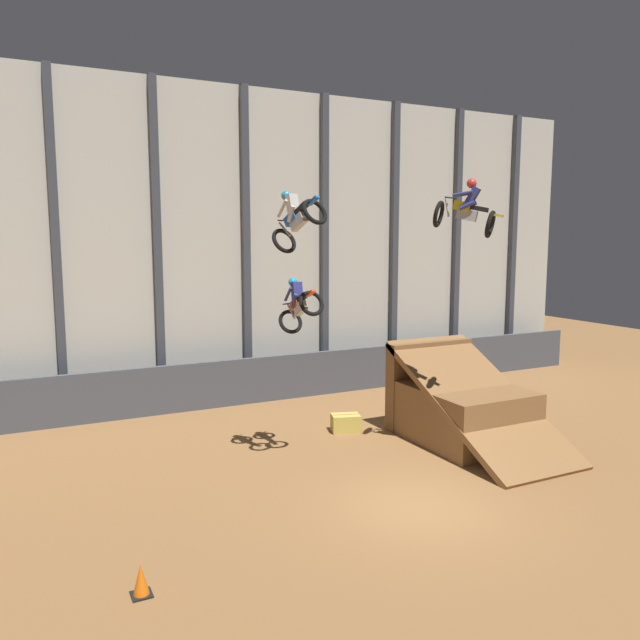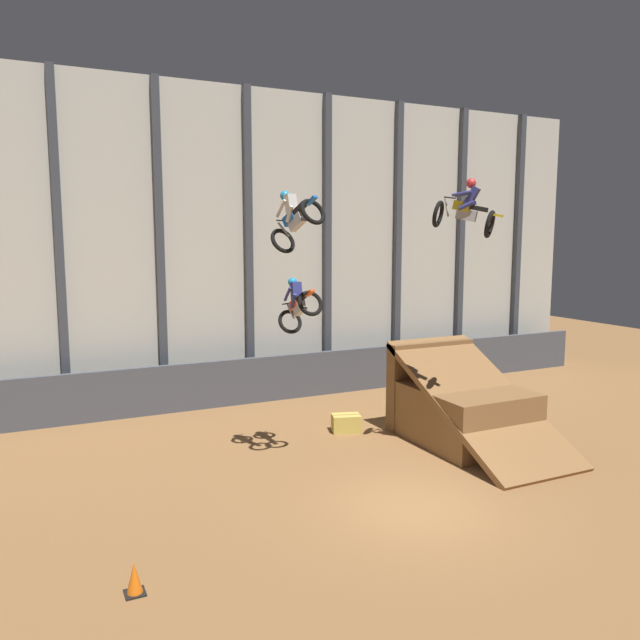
% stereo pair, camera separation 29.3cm
% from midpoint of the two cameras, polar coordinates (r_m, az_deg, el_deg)
% --- Properties ---
extents(ground_plane, '(60.00, 60.00, 0.00)m').
position_cam_midpoint_polar(ground_plane, '(15.26, 8.51, -16.64)').
color(ground_plane, olive).
extents(arena_back_wall, '(32.00, 0.40, 11.89)m').
position_cam_midpoint_polar(arena_back_wall, '(24.47, -7.26, 6.84)').
color(arena_back_wall, beige).
rests_on(arena_back_wall, ground_plane).
extents(lower_barrier, '(31.36, 0.20, 1.73)m').
position_cam_midpoint_polar(lower_barrier, '(23.86, -6.03, -5.46)').
color(lower_barrier, '#474C56').
rests_on(lower_barrier, ground_plane).
extents(dirt_ramp, '(3.09, 5.68, 3.01)m').
position_cam_midpoint_polar(dirt_ramp, '(20.02, 12.12, -7.71)').
color(dirt_ramp, brown).
rests_on(dirt_ramp, ground_plane).
extents(rider_bike_left_air, '(1.16, 1.81, 1.68)m').
position_cam_midpoint_polar(rider_bike_left_air, '(16.03, -2.72, 9.24)').
color(rider_bike_left_air, black).
extents(rider_bike_center_air, '(0.83, 1.72, 1.67)m').
position_cam_midpoint_polar(rider_bike_center_air, '(17.29, -2.42, 1.38)').
color(rider_bike_center_air, black).
extents(rider_bike_right_air, '(1.59, 1.72, 1.59)m').
position_cam_midpoint_polar(rider_bike_right_air, '(17.14, 12.78, 9.73)').
color(rider_bike_right_air, black).
extents(traffic_cone_near_ramp, '(0.36, 0.36, 0.58)m').
position_cam_midpoint_polar(traffic_cone_near_ramp, '(12.26, -16.76, -21.84)').
color(traffic_cone_near_ramp, black).
rests_on(traffic_cone_near_ramp, ground_plane).
extents(hay_bale_trackside, '(1.04, 0.84, 0.57)m').
position_cam_midpoint_polar(hay_bale_trackside, '(20.40, 1.93, -9.40)').
color(hay_bale_trackside, '#CCB751').
rests_on(hay_bale_trackside, ground_plane).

